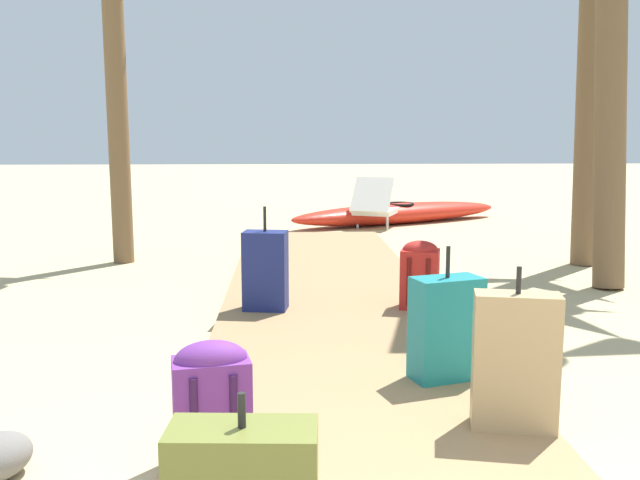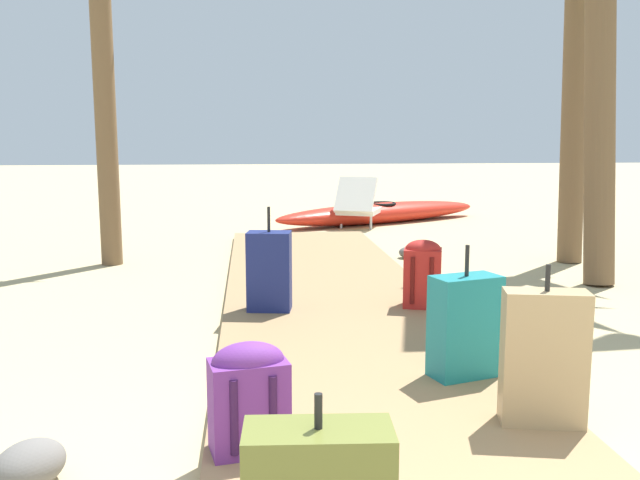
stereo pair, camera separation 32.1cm
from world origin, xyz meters
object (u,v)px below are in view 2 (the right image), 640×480
(backpack_red, at_px, (423,272))
(suitcase_navy, at_px, (269,271))
(backpack_purple, at_px, (249,394))
(lounge_chair, at_px, (362,206))
(suitcase_tan, at_px, (544,358))
(kayak, at_px, (381,213))
(suitcase_teal, at_px, (465,326))

(backpack_red, bearing_deg, suitcase_navy, 179.16)
(backpack_purple, xyz_separation_m, lounge_chair, (1.82, 8.10, -0.01))
(backpack_purple, relative_size, lounge_chair, 0.30)
(suitcase_tan, height_order, kayak, suitcase_tan)
(suitcase_teal, relative_size, suitcase_navy, 0.93)
(suitcase_navy, distance_m, suitcase_tan, 2.63)
(suitcase_teal, bearing_deg, lounge_chair, 85.41)
(suitcase_navy, xyz_separation_m, lounge_chair, (1.66, 5.62, -0.07))
(backpack_purple, xyz_separation_m, kayak, (2.21, 8.43, -0.17))
(backpack_red, relative_size, suitcase_tan, 0.70)
(backpack_red, relative_size, lounge_chair, 0.34)
(suitcase_navy, height_order, backpack_purple, suitcase_navy)
(backpack_red, distance_m, backpack_purple, 2.83)
(backpack_red, bearing_deg, kayak, 82.26)
(suitcase_tan, height_order, backpack_purple, suitcase_tan)
(backpack_purple, bearing_deg, backpack_red, 60.38)
(backpack_purple, height_order, kayak, backpack_purple)
(lounge_chair, height_order, kayak, lounge_chair)
(suitcase_teal, height_order, suitcase_tan, suitcase_tan)
(suitcase_navy, distance_m, lounge_chair, 5.86)
(suitcase_tan, xyz_separation_m, backpack_purple, (-1.41, -0.16, -0.07))
(suitcase_teal, distance_m, backpack_purple, 1.50)
(backpack_red, relative_size, kayak, 0.14)
(lounge_chair, distance_m, kayak, 0.54)
(backpack_red, distance_m, lounge_chair, 5.66)
(suitcase_navy, xyz_separation_m, kayak, (2.05, 5.96, -0.23))
(suitcase_teal, xyz_separation_m, backpack_purple, (-1.24, -0.84, -0.04))
(suitcase_teal, distance_m, suitcase_navy, 1.96)
(kayak, bearing_deg, suitcase_navy, -108.97)
(backpack_red, height_order, backpack_purple, backpack_red)
(suitcase_teal, distance_m, kayak, 7.66)
(suitcase_navy, distance_m, backpack_red, 1.24)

